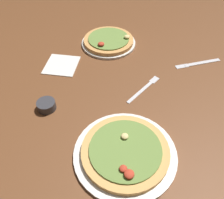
{
  "coord_description": "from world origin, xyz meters",
  "views": [
    {
      "loc": [
        0.12,
        -0.64,
        0.69
      ],
      "look_at": [
        0.0,
        0.0,
        0.02
      ],
      "focal_mm": 38.77,
      "sensor_mm": 36.0,
      "label": 1
    }
  ],
  "objects_px": {
    "pizza_plate_far": "(109,41)",
    "napkin_folded": "(62,65)",
    "fork_left": "(144,88)",
    "knife_right": "(198,63)",
    "pizza_plate_near": "(125,152)",
    "ramekin_sauce": "(46,105)"
  },
  "relations": [
    {
      "from": "pizza_plate_near",
      "to": "knife_right",
      "type": "distance_m",
      "value": 0.6
    },
    {
      "from": "ramekin_sauce",
      "to": "fork_left",
      "type": "bearing_deg",
      "value": 26.03
    },
    {
      "from": "ramekin_sauce",
      "to": "pizza_plate_near",
      "type": "bearing_deg",
      "value": -24.68
    },
    {
      "from": "pizza_plate_near",
      "to": "ramekin_sauce",
      "type": "xyz_separation_m",
      "value": [
        -0.32,
        0.15,
        0.0
      ]
    },
    {
      "from": "pizza_plate_near",
      "to": "ramekin_sauce",
      "type": "distance_m",
      "value": 0.36
    },
    {
      "from": "fork_left",
      "to": "pizza_plate_far",
      "type": "bearing_deg",
      "value": 124.72
    },
    {
      "from": "pizza_plate_far",
      "to": "knife_right",
      "type": "height_order",
      "value": "pizza_plate_far"
    },
    {
      "from": "napkin_folded",
      "to": "fork_left",
      "type": "xyz_separation_m",
      "value": [
        0.39,
        -0.09,
        -0.0
      ]
    },
    {
      "from": "pizza_plate_far",
      "to": "knife_right",
      "type": "distance_m",
      "value": 0.45
    },
    {
      "from": "pizza_plate_far",
      "to": "fork_left",
      "type": "distance_m",
      "value": 0.37
    },
    {
      "from": "fork_left",
      "to": "knife_right",
      "type": "height_order",
      "value": "same"
    },
    {
      "from": "ramekin_sauce",
      "to": "napkin_folded",
      "type": "distance_m",
      "value": 0.27
    },
    {
      "from": "pizza_plate_far",
      "to": "napkin_folded",
      "type": "height_order",
      "value": "pizza_plate_far"
    },
    {
      "from": "pizza_plate_near",
      "to": "ramekin_sauce",
      "type": "relative_size",
      "value": 4.75
    },
    {
      "from": "pizza_plate_near",
      "to": "knife_right",
      "type": "height_order",
      "value": "pizza_plate_near"
    },
    {
      "from": "pizza_plate_far",
      "to": "fork_left",
      "type": "xyz_separation_m",
      "value": [
        0.21,
        -0.3,
        -0.01
      ]
    },
    {
      "from": "pizza_plate_far",
      "to": "napkin_folded",
      "type": "distance_m",
      "value": 0.28
    },
    {
      "from": "pizza_plate_near",
      "to": "napkin_folded",
      "type": "distance_m",
      "value": 0.55
    },
    {
      "from": "pizza_plate_near",
      "to": "knife_right",
      "type": "bearing_deg",
      "value": 63.86
    },
    {
      "from": "pizza_plate_near",
      "to": "napkin_folded",
      "type": "xyz_separation_m",
      "value": [
        -0.36,
        0.41,
        -0.01
      ]
    },
    {
      "from": "napkin_folded",
      "to": "fork_left",
      "type": "bearing_deg",
      "value": -13.01
    },
    {
      "from": "pizza_plate_far",
      "to": "napkin_folded",
      "type": "xyz_separation_m",
      "value": [
        -0.18,
        -0.21,
        -0.01
      ]
    }
  ]
}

